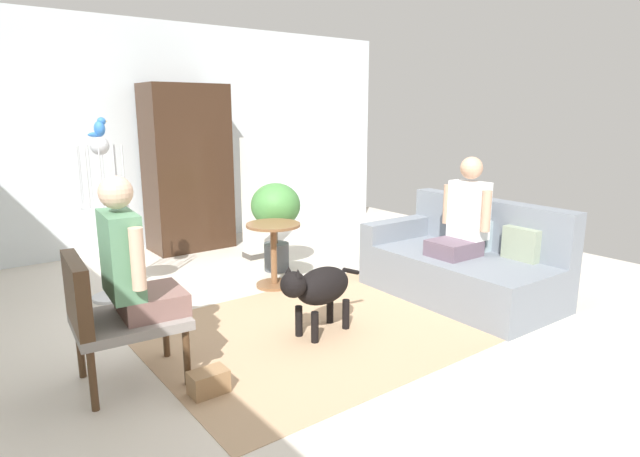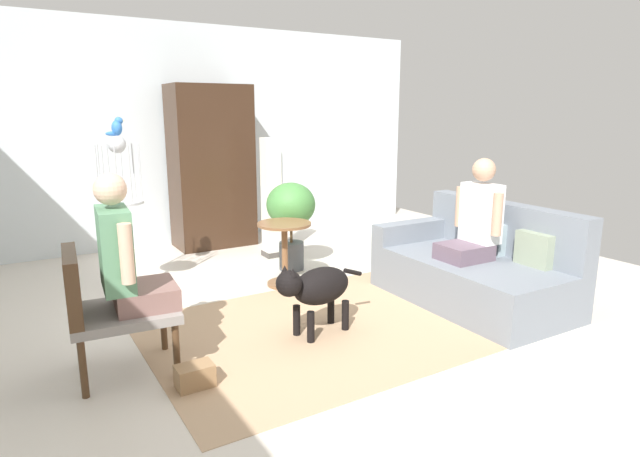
# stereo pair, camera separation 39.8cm
# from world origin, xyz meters

# --- Properties ---
(ground_plane) EXTENTS (7.68, 7.68, 0.00)m
(ground_plane) POSITION_xyz_m (0.00, 0.00, 0.00)
(ground_plane) COLOR beige
(back_wall) EXTENTS (6.81, 0.12, 2.71)m
(back_wall) POSITION_xyz_m (0.00, 3.26, 1.35)
(back_wall) COLOR silver
(back_wall) RESTS_ON ground
(area_rug) EXTENTS (2.53, 1.98, 0.01)m
(area_rug) POSITION_xyz_m (-0.08, -0.12, 0.00)
(area_rug) COLOR tan
(area_rug) RESTS_ON ground
(couch) EXTENTS (0.98, 1.72, 0.86)m
(couch) POSITION_xyz_m (1.47, -0.27, 0.29)
(couch) COLOR slate
(couch) RESTS_ON ground
(armchair) EXTENTS (0.69, 0.61, 0.84)m
(armchair) POSITION_xyz_m (-1.59, -0.04, 0.49)
(armchair) COLOR #4C331E
(armchair) RESTS_ON ground
(person_on_couch) EXTENTS (0.49, 0.50, 0.86)m
(person_on_couch) POSITION_xyz_m (1.41, -0.29, 0.75)
(person_on_couch) COLOR #645160
(person_on_armchair) EXTENTS (0.47, 0.57, 0.87)m
(person_on_armchair) POSITION_xyz_m (-1.44, -0.05, 0.77)
(person_on_armchair) COLOR #815D56
(round_end_table) EXTENTS (0.52, 0.52, 0.62)m
(round_end_table) POSITION_xyz_m (0.21, 0.98, 0.38)
(round_end_table) COLOR brown
(round_end_table) RESTS_ON ground
(dog) EXTENTS (0.81, 0.36, 0.59)m
(dog) POSITION_xyz_m (-0.12, -0.18, 0.37)
(dog) COLOR black
(dog) RESTS_ON ground
(bird_cage_stand) EXTENTS (0.39, 0.39, 1.45)m
(bird_cage_stand) POSITION_xyz_m (-1.13, 1.57, 0.72)
(bird_cage_stand) COLOR silver
(bird_cage_stand) RESTS_ON ground
(parrot) EXTENTS (0.17, 0.10, 0.16)m
(parrot) POSITION_xyz_m (-1.12, 1.57, 1.52)
(parrot) COLOR blue
(parrot) RESTS_ON bird_cage_stand
(potted_plant) EXTENTS (0.51, 0.51, 0.93)m
(potted_plant) POSITION_xyz_m (0.52, 1.41, 0.62)
(potted_plant) COLOR #4C5156
(potted_plant) RESTS_ON ground
(column_lamp) EXTENTS (0.20, 0.20, 1.37)m
(column_lamp) POSITION_xyz_m (0.57, 1.99, 0.68)
(column_lamp) COLOR #4C4742
(column_lamp) RESTS_ON ground
(armoire_cabinet) EXTENTS (0.95, 0.56, 1.97)m
(armoire_cabinet) POSITION_xyz_m (0.19, 2.85, 0.98)
(armoire_cabinet) COLOR #382316
(armoire_cabinet) RESTS_ON ground
(handbag) EXTENTS (0.23, 0.15, 0.15)m
(handbag) POSITION_xyz_m (-1.16, -0.47, 0.07)
(handbag) COLOR #99724C
(handbag) RESTS_ON ground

